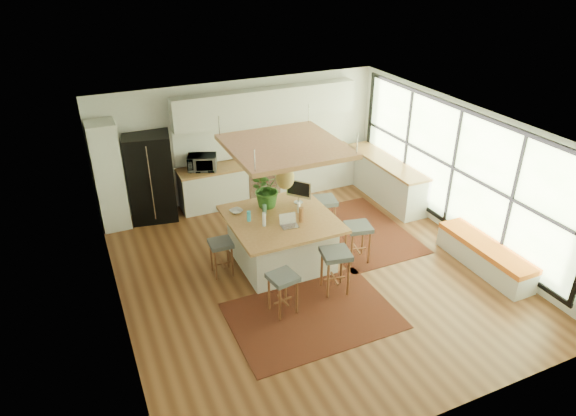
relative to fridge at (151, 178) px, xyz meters
name	(u,v)px	position (x,y,z in m)	size (l,w,h in m)	color
floor	(309,271)	(2.13, -3.21, -0.93)	(7.00, 7.00, 0.00)	#532D17
ceiling	(313,129)	(2.13, -3.21, 1.78)	(7.00, 7.00, 0.00)	white
wall_back	(241,140)	(2.13, 0.29, 0.42)	(6.50, 6.50, 0.00)	silver
wall_front	(449,335)	(2.13, -6.71, 0.42)	(6.50, 6.50, 0.00)	silver
wall_left	(112,247)	(-1.12, -3.21, 0.42)	(7.00, 7.00, 0.00)	silver
wall_right	(462,173)	(5.38, -3.21, 0.42)	(7.00, 7.00, 0.00)	silver
window_wall	(461,171)	(5.35, -3.21, 0.47)	(0.10, 6.20, 2.60)	black
pantry	(109,176)	(-0.82, -0.03, 0.20)	(0.55, 0.60, 2.25)	silver
back_counter_base	(270,178)	(2.68, -0.03, -0.49)	(4.20, 0.60, 0.88)	silver
back_counter_top	(270,160)	(2.68, -0.03, -0.03)	(4.24, 0.64, 0.05)	#946034
backsplash	(264,137)	(2.68, 0.27, 0.43)	(4.20, 0.02, 0.80)	white
upper_cabinets	(266,104)	(2.68, 0.11, 1.22)	(4.20, 0.34, 0.70)	silver
range	(260,177)	(2.43, -0.03, -0.43)	(0.76, 0.62, 1.00)	#A5A5AA
right_counter_base	(385,180)	(5.06, -1.21, -0.49)	(0.60, 2.50, 0.88)	silver
right_counter_top	(387,161)	(5.06, -1.21, -0.03)	(0.64, 2.54, 0.05)	#946034
window_bench	(485,256)	(5.08, -4.41, -0.68)	(0.52, 2.00, 0.50)	silver
ceiling_panel	(285,161)	(1.83, -2.81, 1.12)	(1.86, 1.86, 0.80)	#946034
rug_near	(313,315)	(1.63, -4.34, -0.92)	(2.60, 1.80, 0.01)	black
rug_right	(359,231)	(3.69, -2.35, -0.92)	(1.80, 2.60, 0.01)	black
fridge	(151,178)	(0.00, 0.00, 0.00)	(0.93, 0.73, 1.88)	black
island	(281,240)	(1.80, -2.69, -0.46)	(1.85, 1.85, 0.93)	#946034
stool_near_left	(283,294)	(1.24, -4.04, -0.57)	(0.42, 0.42, 0.71)	#44494C
stool_near_right	(335,273)	(2.26, -3.89, -0.57)	(0.46, 0.46, 0.78)	#44494C
stool_right_front	(357,243)	(3.10, -3.23, -0.57)	(0.44, 0.44, 0.75)	#44494C
stool_right_back	(323,218)	(2.98, -2.10, -0.57)	(0.47, 0.47, 0.79)	#44494C
stool_left_side	(222,257)	(0.68, -2.62, -0.57)	(0.39, 0.39, 0.67)	#44494C
laptop	(290,220)	(1.80, -3.05, 0.12)	(0.30, 0.32, 0.22)	#A5A5AA
monitor	(299,190)	(2.33, -2.30, 0.26)	(0.50, 0.18, 0.46)	#A5A5AA
microwave	(202,161)	(1.11, -0.02, 0.21)	(0.61, 0.34, 0.41)	#A5A5AA
island_plant	(268,192)	(1.76, -2.17, 0.29)	(0.66, 0.73, 0.57)	#1E4C19
island_bowl	(236,211)	(1.13, -2.19, 0.03)	(0.22, 0.22, 0.05)	white
island_bottle_0	(250,216)	(1.25, -2.59, 0.10)	(0.07, 0.07, 0.19)	#39BEE7
island_bottle_1	(263,221)	(1.40, -2.84, 0.10)	(0.07, 0.07, 0.19)	white
island_bottle_2	(301,217)	(2.05, -2.99, 0.10)	(0.07, 0.07, 0.19)	brown
island_bottle_3	(298,208)	(2.15, -2.64, 0.10)	(0.07, 0.07, 0.19)	white
island_bottle_4	(265,209)	(1.60, -2.44, 0.10)	(0.07, 0.07, 0.19)	#528969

